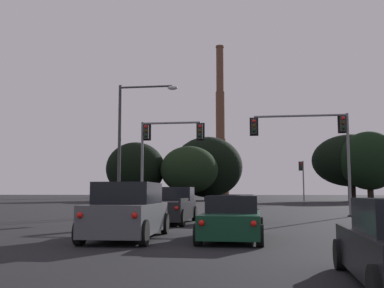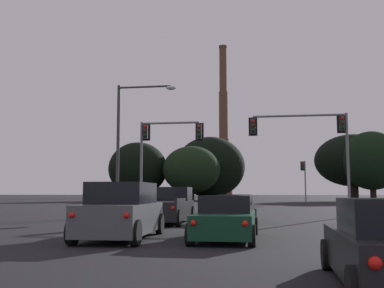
% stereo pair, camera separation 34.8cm
% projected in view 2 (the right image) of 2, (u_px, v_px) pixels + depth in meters
% --- Properties ---
extents(sedan_center_lane_second, '(2.03, 4.72, 1.43)m').
position_uv_depth(sedan_center_lane_second, '(226.00, 219.00, 14.72)').
color(sedan_center_lane_second, '#0F3823').
rests_on(sedan_center_lane_second, ground_plane).
extents(sedan_center_lane_front, '(2.16, 4.77, 1.43)m').
position_uv_depth(sedan_center_lane_front, '(235.00, 209.00, 23.02)').
color(sedan_center_lane_front, black).
rests_on(sedan_center_lane_front, ground_plane).
extents(pickup_truck_left_lane_front, '(2.22, 5.52, 1.82)m').
position_uv_depth(pickup_truck_left_lane_front, '(168.00, 207.00, 22.71)').
color(pickup_truck_left_lane_front, black).
rests_on(pickup_truck_left_lane_front, ground_plane).
extents(suv_left_lane_second, '(2.29, 4.97, 1.86)m').
position_uv_depth(suv_left_lane_second, '(122.00, 212.00, 14.93)').
color(suv_left_lane_second, '#4C4F54').
rests_on(suv_left_lane_second, ground_plane).
extents(traffic_light_overhead_right, '(6.51, 0.50, 6.68)m').
position_uv_depth(traffic_light_overhead_right, '(314.00, 137.00, 29.31)').
color(traffic_light_overhead_right, slate).
rests_on(traffic_light_overhead_right, ground_plane).
extents(traffic_light_far_right, '(0.78, 0.50, 5.82)m').
position_uv_depth(traffic_light_far_right, '(304.00, 176.00, 61.06)').
color(traffic_light_far_right, slate).
rests_on(traffic_light_far_right, ground_plane).
extents(traffic_light_overhead_left, '(4.59, 0.50, 6.47)m').
position_uv_depth(traffic_light_overhead_left, '(161.00, 144.00, 31.29)').
color(traffic_light_overhead_left, slate).
rests_on(traffic_light_overhead_left, ground_plane).
extents(street_lamp, '(3.78, 0.36, 8.29)m').
position_uv_depth(street_lamp, '(128.00, 134.00, 28.03)').
color(street_lamp, '#38383A').
rests_on(street_lamp, ground_plane).
extents(smokestack, '(6.32, 6.32, 58.42)m').
position_uv_depth(smokestack, '(224.00, 136.00, 170.90)').
color(smokestack, '#523427').
rests_on(smokestack, ground_plane).
extents(treeline_far_left, '(13.77, 12.40, 12.08)m').
position_uv_depth(treeline_far_left, '(353.00, 160.00, 80.94)').
color(treeline_far_left, black).
rests_on(treeline_far_left, ground_plane).
extents(treeline_center_right, '(13.95, 12.55, 12.67)m').
position_uv_depth(treeline_center_right, '(210.00, 167.00, 89.58)').
color(treeline_center_right, black).
rests_on(treeline_center_right, ground_plane).
extents(treeline_center_left, '(10.02, 9.02, 11.96)m').
position_uv_depth(treeline_center_left, '(372.00, 161.00, 76.09)').
color(treeline_center_left, black).
rests_on(treeline_center_left, ground_plane).
extents(treeline_far_right, '(11.20, 10.08, 11.09)m').
position_uv_depth(treeline_far_right, '(138.00, 169.00, 85.36)').
color(treeline_far_right, black).
rests_on(treeline_far_right, ground_plane).
extents(treeline_left_mid, '(10.63, 9.57, 10.09)m').
position_uv_depth(treeline_left_mid, '(191.00, 170.00, 82.60)').
color(treeline_left_mid, black).
rests_on(treeline_left_mid, ground_plane).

